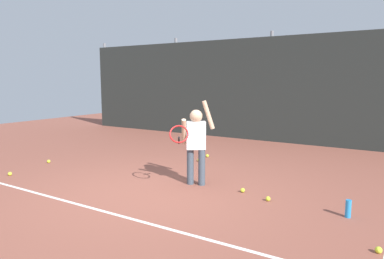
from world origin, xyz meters
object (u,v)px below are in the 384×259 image
(tennis_ball_2, at_px, (49,161))
(tennis_ball_7, at_px, (207,156))
(tennis_ball_5, at_px, (268,199))
(water_bottle, at_px, (348,209))
(tennis_ball_4, at_px, (243,190))
(tennis_ball_0, at_px, (379,250))
(tennis_player, at_px, (195,140))
(tennis_ball_3, at_px, (10,174))
(tennis_ball_1, at_px, (199,160))

(tennis_ball_2, bearing_deg, tennis_ball_7, 41.28)
(tennis_ball_7, bearing_deg, tennis_ball_5, -43.65)
(water_bottle, xyz_separation_m, tennis_ball_4, (-1.49, 0.21, -0.08))
(tennis_ball_2, bearing_deg, tennis_ball_0, -6.65)
(tennis_player, bearing_deg, water_bottle, -38.34)
(tennis_ball_3, xyz_separation_m, tennis_ball_4, (3.85, 1.30, 0.00))
(tennis_ball_2, bearing_deg, tennis_ball_5, 2.09)
(tennis_ball_0, distance_m, tennis_ball_7, 4.53)
(tennis_ball_5, bearing_deg, tennis_ball_7, 136.35)
(tennis_ball_2, height_order, tennis_ball_4, same)
(tennis_player, xyz_separation_m, tennis_ball_7, (-0.83, 1.87, -0.69))
(tennis_ball_5, height_order, tennis_ball_7, same)
(tennis_ball_1, xyz_separation_m, tennis_ball_4, (1.58, -1.38, 0.00))
(water_bottle, distance_m, tennis_ball_0, 0.91)
(tennis_ball_0, height_order, tennis_ball_4, same)
(tennis_ball_3, relative_size, tennis_ball_4, 1.00)
(water_bottle, height_order, tennis_ball_0, water_bottle)
(tennis_ball_3, bearing_deg, tennis_ball_5, 14.74)
(tennis_ball_0, bearing_deg, water_bottle, 115.79)
(tennis_ball_1, height_order, tennis_ball_5, same)
(water_bottle, relative_size, tennis_ball_1, 3.33)
(tennis_ball_7, bearing_deg, tennis_ball_1, -82.59)
(tennis_player, relative_size, tennis_ball_7, 20.46)
(tennis_player, xyz_separation_m, tennis_ball_3, (-3.05, -1.26, -0.69))
(tennis_ball_1, height_order, tennis_ball_2, same)
(water_bottle, height_order, tennis_ball_1, water_bottle)
(tennis_player, bearing_deg, tennis_ball_1, 84.57)
(tennis_ball_2, distance_m, tennis_ball_5, 4.56)
(tennis_player, distance_m, tennis_ball_0, 2.94)
(tennis_player, xyz_separation_m, tennis_ball_1, (-0.78, 1.42, -0.69))
(tennis_ball_1, bearing_deg, water_bottle, -27.44)
(tennis_player, height_order, tennis_ball_4, tennis_player)
(tennis_ball_1, height_order, tennis_ball_4, same)
(tennis_ball_1, bearing_deg, tennis_ball_3, -130.31)
(tennis_player, relative_size, tennis_ball_4, 20.46)
(tennis_ball_2, xyz_separation_m, tennis_ball_5, (4.56, 0.17, 0.00))
(tennis_ball_1, bearing_deg, tennis_ball_2, -145.86)
(tennis_ball_3, distance_m, tennis_ball_4, 4.06)
(tennis_ball_3, bearing_deg, tennis_ball_4, 18.63)
(tennis_ball_3, xyz_separation_m, tennis_ball_5, (4.31, 1.13, 0.00))
(tennis_player, xyz_separation_m, tennis_ball_2, (-3.30, -0.29, -0.69))
(tennis_ball_2, bearing_deg, water_bottle, 1.22)
(tennis_player, relative_size, tennis_ball_2, 20.46)
(tennis_ball_0, height_order, tennis_ball_5, same)
(water_bottle, height_order, tennis_ball_4, water_bottle)
(tennis_ball_0, xyz_separation_m, tennis_ball_3, (-5.73, -0.27, 0.00))
(water_bottle, bearing_deg, tennis_ball_1, 152.56)
(tennis_ball_4, bearing_deg, tennis_player, -177.03)
(tennis_ball_0, bearing_deg, tennis_ball_4, 151.30)
(water_bottle, bearing_deg, tennis_player, 175.73)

